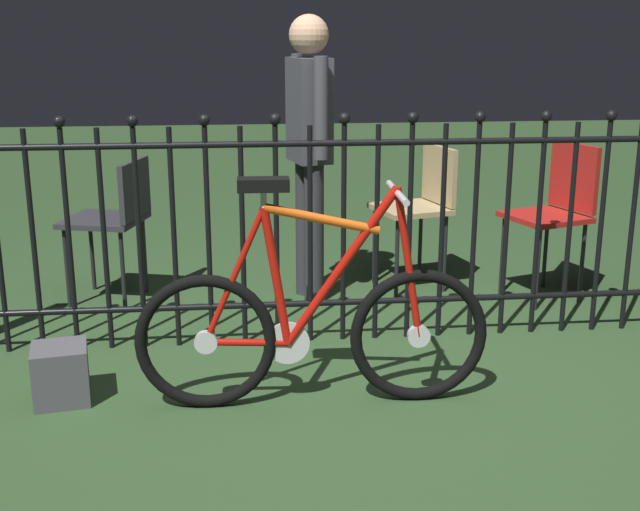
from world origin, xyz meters
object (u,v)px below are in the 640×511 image
bicycle (313,327)px  person_visitor (309,135)px  chair_charcoal (116,213)px  chair_tan (422,200)px  chair_red (557,205)px  display_crate (61,374)px

bicycle → person_visitor: 1.51m
chair_charcoal → chair_tan: bearing=3.0°
chair_charcoal → person_visitor: size_ratio=0.51×
person_visitor → chair_charcoal: bearing=176.9°
chair_red → chair_charcoal: bearing=175.7°
person_visitor → chair_red: bearing=-5.2°
bicycle → chair_red: bearing=40.0°
chair_charcoal → person_visitor: 1.16m
chair_red → person_visitor: 1.45m
bicycle → chair_tan: bicycle is taller
chair_tan → person_visitor: size_ratio=0.53×
chair_tan → display_crate: size_ratio=3.48×
bicycle → chair_red: size_ratio=1.63×
chair_charcoal → person_visitor: (1.08, -0.06, 0.43)m
chair_red → display_crate: (-2.54, -1.13, -0.42)m
chair_charcoal → display_crate: bearing=-93.2°
person_visitor → bicycle: bearing=-94.6°
chair_red → person_visitor: (-1.39, 0.13, 0.39)m
chair_red → display_crate: bearing=-156.0°
chair_red → person_visitor: person_visitor is taller
chair_red → chair_tan: bearing=158.8°
bicycle → chair_charcoal: (-0.96, 1.44, 0.17)m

